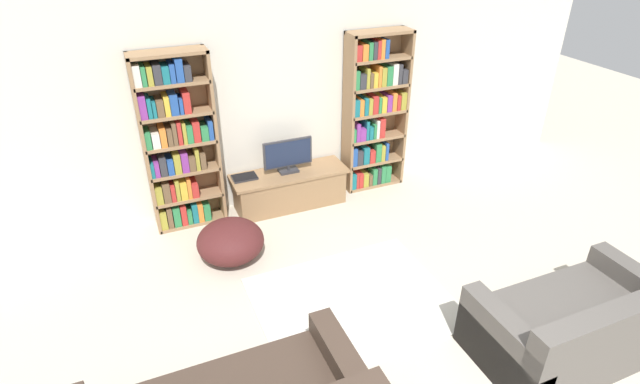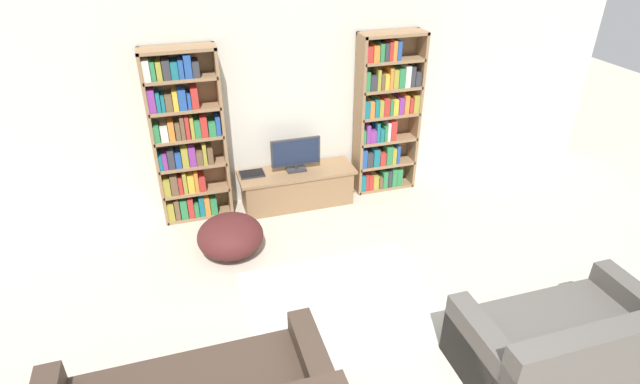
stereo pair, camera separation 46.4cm
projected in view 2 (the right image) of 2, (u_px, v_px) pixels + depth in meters
The scene contains 9 objects.
wall_back at pixel (289, 99), 6.04m from camera, with size 8.80×0.06×2.60m.
bookshelf_left at pixel (186, 139), 5.71m from camera, with size 0.81×0.30×2.06m.
bookshelf_right at pixel (385, 116), 6.34m from camera, with size 0.81×0.30×2.06m.
tv_stand at pixel (297, 187), 6.32m from camera, with size 1.45×0.48×0.47m.
television at pixel (296, 154), 6.11m from camera, with size 0.62×0.16×0.43m.
laptop at pixel (252, 174), 6.11m from camera, with size 0.30×0.20×0.03m.
area_rug at pixel (343, 303), 4.80m from camera, with size 1.84×1.48×0.02m.
couch_right_sofa at pixel (564, 346), 3.99m from camera, with size 1.63×0.91×0.77m.
beanbag_ottoman at pixel (230, 236), 5.42m from camera, with size 0.72×0.72×0.43m, color #4C1E1E.
Camera 2 is at (-1.35, -1.43, 3.33)m, focal length 28.00 mm.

